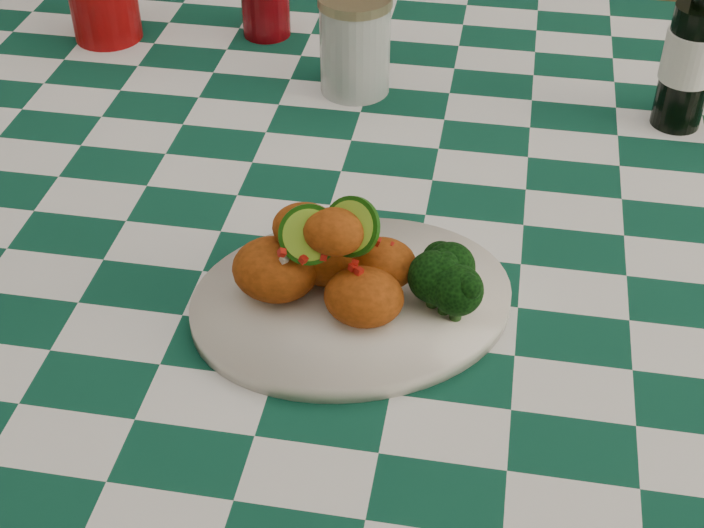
% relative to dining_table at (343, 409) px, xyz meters
% --- Properties ---
extents(dining_table, '(1.66, 1.06, 0.79)m').
position_rel_dining_table_xyz_m(dining_table, '(0.00, 0.00, 0.00)').
color(dining_table, '#0C422F').
rests_on(dining_table, ground).
extents(plate, '(0.37, 0.33, 0.02)m').
position_rel_dining_table_xyz_m(plate, '(0.05, -0.22, 0.40)').
color(plate, silver).
rests_on(plate, dining_table).
extents(fried_chicken_pile, '(0.15, 0.11, 0.10)m').
position_rel_dining_table_xyz_m(fried_chicken_pile, '(0.04, -0.22, 0.46)').
color(fried_chicken_pile, '#AB4610').
rests_on(fried_chicken_pile, plate).
extents(broccoli_side, '(0.07, 0.07, 0.06)m').
position_rel_dining_table_xyz_m(broccoli_side, '(0.15, -0.21, 0.44)').
color(broccoli_side, black).
rests_on(broccoli_side, plate).
extents(mason_jar, '(0.11, 0.11, 0.13)m').
position_rel_dining_table_xyz_m(mason_jar, '(-0.02, 0.18, 0.46)').
color(mason_jar, '#B2BCBA').
rests_on(mason_jar, dining_table).
extents(beer_bottle, '(0.06, 0.06, 0.22)m').
position_rel_dining_table_xyz_m(beer_bottle, '(0.38, 0.17, 0.50)').
color(beer_bottle, black).
rests_on(beer_bottle, dining_table).
extents(wooden_chair_left, '(0.46, 0.47, 0.84)m').
position_rel_dining_table_xyz_m(wooden_chair_left, '(-0.33, 0.69, 0.03)').
color(wooden_chair_left, '#472814').
rests_on(wooden_chair_left, ground).
extents(wooden_chair_right, '(0.47, 0.48, 0.87)m').
position_rel_dining_table_xyz_m(wooden_chair_right, '(0.37, 0.77, 0.04)').
color(wooden_chair_right, '#472814').
rests_on(wooden_chair_right, ground).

